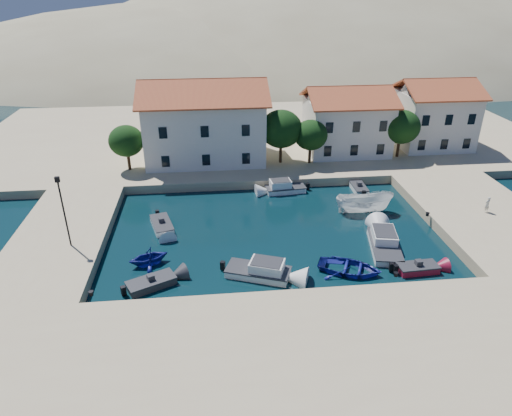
{
  "coord_description": "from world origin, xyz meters",
  "views": [
    {
      "loc": [
        -5.42,
        -26.35,
        20.96
      ],
      "look_at": [
        -1.48,
        11.34,
        2.0
      ],
      "focal_mm": 32.0,
      "sensor_mm": 36.0,
      "label": 1
    }
  ],
  "objects_px": {
    "building_right": "(434,112)",
    "cabin_cruiser_east": "(385,245)",
    "building_mid": "(347,119)",
    "boat_east": "(363,212)",
    "building_left": "(204,119)",
    "pedestrian": "(487,205)",
    "rowboat_south": "(349,272)",
    "cabin_cruiser_south": "(258,270)",
    "lamppost": "(63,205)"
  },
  "relations": [
    {
      "from": "building_right",
      "to": "cabin_cruiser_east",
      "type": "distance_m",
      "value": 28.53
    },
    {
      "from": "building_mid",
      "to": "cabin_cruiser_east",
      "type": "distance_m",
      "value": 23.52
    },
    {
      "from": "building_mid",
      "to": "boat_east",
      "type": "xyz_separation_m",
      "value": [
        -2.39,
        -15.74,
        -5.22
      ]
    },
    {
      "from": "building_left",
      "to": "pedestrian",
      "type": "relative_size",
      "value": 9.36
    },
    {
      "from": "building_right",
      "to": "rowboat_south",
      "type": "bearing_deg",
      "value": -125.0
    },
    {
      "from": "cabin_cruiser_south",
      "to": "pedestrian",
      "type": "xyz_separation_m",
      "value": [
        22.77,
        6.8,
        1.31
      ]
    },
    {
      "from": "boat_east",
      "to": "building_left",
      "type": "bearing_deg",
      "value": 49.71
    },
    {
      "from": "lamppost",
      "to": "rowboat_south",
      "type": "xyz_separation_m",
      "value": [
        22.69,
        -4.85,
        -4.75
      ]
    },
    {
      "from": "lamppost",
      "to": "cabin_cruiser_east",
      "type": "xyz_separation_m",
      "value": [
        26.69,
        -1.86,
        -4.28
      ]
    },
    {
      "from": "building_left",
      "to": "building_right",
      "type": "distance_m",
      "value": 30.07
    },
    {
      "from": "building_left",
      "to": "rowboat_south",
      "type": "distance_m",
      "value": 27.9
    },
    {
      "from": "building_left",
      "to": "building_right",
      "type": "xyz_separation_m",
      "value": [
        30.0,
        2.0,
        -0.46
      ]
    },
    {
      "from": "lamppost",
      "to": "cabin_cruiser_south",
      "type": "xyz_separation_m",
      "value": [
        15.36,
        -4.6,
        -4.28
      ]
    },
    {
      "from": "building_mid",
      "to": "boat_east",
      "type": "bearing_deg",
      "value": -98.64
    },
    {
      "from": "pedestrian",
      "to": "building_mid",
      "type": "bearing_deg",
      "value": -83.24
    },
    {
      "from": "lamppost",
      "to": "boat_east",
      "type": "distance_m",
      "value": 28.02
    },
    {
      "from": "cabin_cruiser_east",
      "to": "pedestrian",
      "type": "relative_size",
      "value": 3.89
    },
    {
      "from": "cabin_cruiser_south",
      "to": "boat_east",
      "type": "distance_m",
      "value": 15.34
    },
    {
      "from": "building_right",
      "to": "cabin_cruiser_south",
      "type": "height_order",
      "value": "building_right"
    },
    {
      "from": "pedestrian",
      "to": "rowboat_south",
      "type": "bearing_deg",
      "value": 6.66
    },
    {
      "from": "cabin_cruiser_south",
      "to": "cabin_cruiser_east",
      "type": "bearing_deg",
      "value": 34.41
    },
    {
      "from": "building_left",
      "to": "pedestrian",
      "type": "bearing_deg",
      "value": -33.76
    },
    {
      "from": "lamppost",
      "to": "cabin_cruiser_east",
      "type": "bearing_deg",
      "value": -4.0
    },
    {
      "from": "lamppost",
      "to": "pedestrian",
      "type": "height_order",
      "value": "lamppost"
    },
    {
      "from": "cabin_cruiser_south",
      "to": "rowboat_south",
      "type": "distance_m",
      "value": 7.35
    },
    {
      "from": "boat_east",
      "to": "pedestrian",
      "type": "height_order",
      "value": "pedestrian"
    },
    {
      "from": "building_left",
      "to": "cabin_cruiser_south",
      "type": "xyz_separation_m",
      "value": [
        3.86,
        -24.6,
        -5.46
      ]
    },
    {
      "from": "cabin_cruiser_south",
      "to": "boat_east",
      "type": "bearing_deg",
      "value": 60.84
    },
    {
      "from": "cabin_cruiser_east",
      "to": "pedestrian",
      "type": "height_order",
      "value": "pedestrian"
    },
    {
      "from": "building_mid",
      "to": "cabin_cruiser_east",
      "type": "relative_size",
      "value": 1.72
    },
    {
      "from": "building_right",
      "to": "rowboat_south",
      "type": "distance_m",
      "value": 33.24
    },
    {
      "from": "building_left",
      "to": "pedestrian",
      "type": "distance_m",
      "value": 32.3
    },
    {
      "from": "building_right",
      "to": "cabin_cruiser_east",
      "type": "height_order",
      "value": "building_right"
    },
    {
      "from": "building_left",
      "to": "lamppost",
      "type": "bearing_deg",
      "value": -119.9
    },
    {
      "from": "pedestrian",
      "to": "lamppost",
      "type": "bearing_deg",
      "value": -14.6
    },
    {
      "from": "building_right",
      "to": "lamppost",
      "type": "distance_m",
      "value": 46.98
    },
    {
      "from": "cabin_cruiser_south",
      "to": "rowboat_south",
      "type": "relative_size",
      "value": 1.09
    },
    {
      "from": "building_left",
      "to": "lamppost",
      "type": "distance_m",
      "value": 23.1
    },
    {
      "from": "lamppost",
      "to": "cabin_cruiser_south",
      "type": "distance_m",
      "value": 16.6
    },
    {
      "from": "building_right",
      "to": "cabin_cruiser_east",
      "type": "relative_size",
      "value": 1.55
    },
    {
      "from": "building_mid",
      "to": "building_right",
      "type": "xyz_separation_m",
      "value": [
        12.0,
        1.0,
        0.25
      ]
    },
    {
      "from": "building_left",
      "to": "building_mid",
      "type": "bearing_deg",
      "value": 3.18
    },
    {
      "from": "pedestrian",
      "to": "building_right",
      "type": "bearing_deg",
      "value": -117.56
    },
    {
      "from": "building_left",
      "to": "rowboat_south",
      "type": "height_order",
      "value": "building_left"
    },
    {
      "from": "building_mid",
      "to": "building_right",
      "type": "bearing_deg",
      "value": 4.76
    },
    {
      "from": "building_left",
      "to": "rowboat_south",
      "type": "bearing_deg",
      "value": -65.76
    },
    {
      "from": "building_left",
      "to": "lamppost",
      "type": "xyz_separation_m",
      "value": [
        -11.5,
        -20.0,
        -1.18
      ]
    },
    {
      "from": "pedestrian",
      "to": "cabin_cruiser_east",
      "type": "bearing_deg",
      "value": 1.66
    },
    {
      "from": "building_left",
      "to": "boat_east",
      "type": "distance_m",
      "value": 22.27
    },
    {
      "from": "building_left",
      "to": "boat_east",
      "type": "xyz_separation_m",
      "value": [
        15.61,
        -14.74,
        -5.94
      ]
    }
  ]
}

